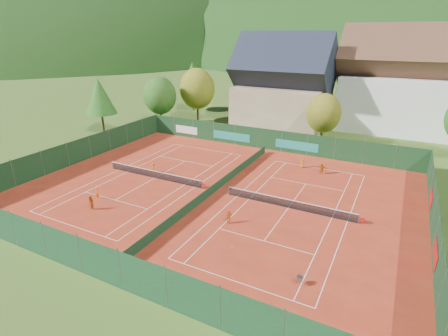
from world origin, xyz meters
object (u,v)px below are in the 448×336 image
at_px(player_left_mid, 91,203).
at_px(player_right_far_a, 302,163).
at_px(ball_hopper, 300,278).
at_px(hotel_block_a, 406,87).
at_px(player_left_near, 97,193).
at_px(player_left_far, 153,168).
at_px(player_right_far_b, 322,168).
at_px(player_right_near, 229,217).
at_px(chalet, 283,88).

height_order(player_left_mid, player_right_far_a, player_left_mid).
bearing_deg(player_right_far_a, ball_hopper, 100.09).
bearing_deg(hotel_block_a, player_left_near, -120.89).
bearing_deg(player_left_far, player_right_far_b, -134.84).
bearing_deg(player_left_mid, player_right_near, 34.49).
distance_m(ball_hopper, player_right_far_b, 20.65).
bearing_deg(player_left_near, chalet, 72.74).
xyz_separation_m(ball_hopper, player_right_far_b, (-3.18, 20.41, 0.15)).
distance_m(hotel_block_a, ball_hopper, 46.91).
distance_m(player_left_mid, player_right_far_a, 24.89).
bearing_deg(hotel_block_a, player_left_far, -125.83).
xyz_separation_m(player_right_near, player_right_far_b, (4.63, 15.38, 0.06)).
xyz_separation_m(ball_hopper, player_left_near, (-21.73, 3.24, 0.06)).
bearing_deg(player_left_far, player_left_near, 104.40).
relative_size(player_left_near, player_left_mid, 0.84).
relative_size(player_left_near, player_right_far_b, 0.87).
bearing_deg(player_left_mid, chalet, 99.93).
relative_size(player_left_mid, player_right_far_b, 1.03).
distance_m(hotel_block_a, player_left_mid, 51.64).
bearing_deg(player_right_far_b, player_left_mid, 40.48).
distance_m(player_left_mid, player_right_far_b, 25.81).
xyz_separation_m(player_left_far, player_right_far_b, (17.94, 8.94, 0.07)).
distance_m(chalet, player_left_near, 38.08).
distance_m(chalet, hotel_block_a, 19.94).
bearing_deg(player_right_far_b, ball_hopper, 91.39).
distance_m(ball_hopper, player_left_near, 21.97).
relative_size(ball_hopper, player_left_near, 0.65).
bearing_deg(ball_hopper, player_right_far_a, 105.23).
relative_size(player_left_far, player_right_far_a, 1.03).
bearing_deg(player_left_far, chalet, -83.33).
height_order(player_left_far, player_right_far_a, player_left_far).
xyz_separation_m(chalet, player_right_far_b, (11.83, -19.83, -5.92)).
distance_m(player_left_far, player_right_near, 14.78).
bearing_deg(player_left_far, hotel_block_a, -107.17).
distance_m(ball_hopper, player_left_mid, 20.50).
height_order(player_left_near, player_right_far_b, player_right_far_b).
distance_m(player_right_near, player_right_far_b, 16.07).
distance_m(hotel_block_a, player_left_far, 43.42).
relative_size(player_left_mid, player_right_near, 1.13).
xyz_separation_m(chalet, player_right_near, (7.20, -35.22, -5.98)).
height_order(hotel_block_a, player_left_mid, hotel_block_a).
distance_m(player_left_near, player_right_far_b, 25.27).
height_order(hotel_block_a, player_right_near, hotel_block_a).
distance_m(player_left_near, player_left_mid, 2.36).
bearing_deg(chalet, hotel_block_a, 17.53).
distance_m(player_left_near, player_left_far, 8.24).
height_order(player_left_far, player_right_far_b, player_right_far_b).
relative_size(hotel_block_a, player_right_far_a, 17.50).
height_order(chalet, player_right_near, chalet).
bearing_deg(hotel_block_a, player_right_near, -105.98).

